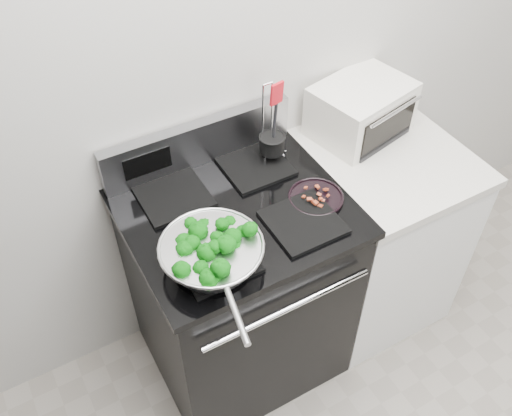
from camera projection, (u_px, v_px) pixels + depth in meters
back_wall at (263, 44)px, 2.05m from camera, size 4.00×0.02×2.70m
gas_range at (239, 288)px, 2.35m from camera, size 0.79×0.69×1.13m
counter at (371, 232)px, 2.61m from camera, size 0.62×0.68×0.92m
skillet at (212, 252)px, 1.81m from camera, size 0.34×0.54×0.07m
broccoli_pile at (211, 248)px, 1.80m from camera, size 0.27×0.27×0.09m
bacon_plate at (316, 195)px, 2.05m from camera, size 0.20×0.20×0.04m
utensil_holder at (272, 148)px, 2.17m from camera, size 0.11×0.11×0.35m
toaster_oven at (361, 109)px, 2.31m from camera, size 0.43×0.36×0.22m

